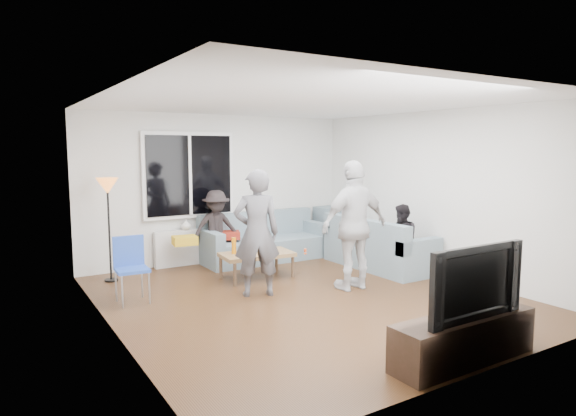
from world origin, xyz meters
TOP-DOWN VIEW (x-y plane):
  - floor at (0.00, 0.00)m, footprint 5.00×5.50m
  - ceiling at (0.00, 0.00)m, footprint 5.00×5.50m
  - wall_back at (0.00, 2.77)m, footprint 5.00×0.04m
  - wall_front at (0.00, -2.77)m, footprint 5.00×0.04m
  - wall_left at (-2.52, 0.00)m, footprint 0.04×5.50m
  - wall_right at (2.52, 0.00)m, footprint 0.04×5.50m
  - window_frame at (-0.60, 2.69)m, footprint 1.62×0.06m
  - window_glass at (-0.60, 2.65)m, footprint 1.50×0.02m
  - window_mullion at (-0.60, 2.64)m, footprint 0.05×0.03m
  - radiator at (-0.60, 2.65)m, footprint 1.30×0.12m
  - potted_plant at (-0.18, 2.62)m, footprint 0.25×0.22m
  - vase at (-0.70, 2.62)m, footprint 0.20×0.20m
  - sofa_back_section at (0.66, 2.27)m, footprint 2.30×0.85m
  - sofa_right_section at (2.02, 0.77)m, footprint 2.00×0.85m
  - sofa_corner at (2.41, 2.27)m, footprint 0.85×0.85m
  - cushion_yellow at (-0.87, 2.25)m, footprint 0.42×0.37m
  - cushion_red at (-0.03, 2.33)m, footprint 0.44×0.41m
  - coffee_table at (-0.07, 1.23)m, footprint 1.15×0.70m
  - pitcher at (-0.21, 1.28)m, footprint 0.17×0.17m
  - side_chair at (-2.05, 0.98)m, footprint 0.42×0.42m
  - floor_lamp at (-2.05, 2.24)m, footprint 0.32×0.32m
  - player_left at (-0.51, 0.42)m, footprint 0.73×0.60m
  - player_right at (0.82, -0.03)m, footprint 1.09×0.47m
  - spectator_right at (2.02, 0.24)m, footprint 0.58×0.65m
  - spectator_back at (-0.28, 2.30)m, footprint 0.89×0.57m
  - tv_console at (0.13, -2.50)m, footprint 1.60×0.40m
  - television at (0.13, -2.50)m, footprint 1.20×0.16m
  - bottle_d at (0.12, 1.13)m, footprint 0.07×0.07m
  - bottle_e at (0.25, 1.33)m, footprint 0.07×0.07m
  - bottle_a at (-0.41, 1.35)m, footprint 0.07×0.07m
  - bottle_c at (-0.04, 1.38)m, footprint 0.07×0.07m

SIDE VIEW (x-z plane):
  - floor at x=0.00m, z-range -0.04..0.00m
  - coffee_table at x=-0.07m, z-range 0.00..0.40m
  - tv_console at x=0.13m, z-range 0.00..0.44m
  - radiator at x=-0.60m, z-range 0.00..0.62m
  - sofa_back_section at x=0.66m, z-range 0.00..0.85m
  - sofa_right_section at x=2.02m, z-range 0.00..0.85m
  - sofa_corner at x=2.41m, z-range 0.00..0.85m
  - side_chair at x=-2.05m, z-range 0.00..0.86m
  - pitcher at x=-0.21m, z-range 0.40..0.57m
  - bottle_e at x=0.25m, z-range 0.40..0.59m
  - cushion_yellow at x=-0.87m, z-range 0.44..0.58m
  - cushion_red at x=-0.03m, z-range 0.45..0.57m
  - bottle_c at x=-0.04m, z-range 0.40..0.62m
  - bottle_d at x=0.12m, z-range 0.40..0.63m
  - bottle_a at x=-0.41m, z-range 0.40..0.65m
  - spectator_right at x=2.02m, z-range 0.00..1.12m
  - spectator_back at x=-0.28m, z-range 0.00..1.30m
  - vase at x=-0.70m, z-range 0.62..0.80m
  - floor_lamp at x=-2.05m, z-range 0.00..1.56m
  - television at x=0.13m, z-range 0.44..1.13m
  - potted_plant at x=-0.18m, z-range 0.62..1.02m
  - player_left at x=-0.51m, z-range 0.00..1.73m
  - player_right at x=0.82m, z-range 0.00..1.84m
  - wall_back at x=0.00m, z-range 0.00..2.60m
  - wall_front at x=0.00m, z-range 0.00..2.60m
  - wall_left at x=-2.52m, z-range 0.00..2.60m
  - wall_right at x=2.52m, z-range 0.00..2.60m
  - window_frame at x=-0.60m, z-range 0.81..2.29m
  - window_glass at x=-0.60m, z-range 0.88..2.23m
  - window_mullion at x=-0.60m, z-range 0.88..2.23m
  - ceiling at x=0.00m, z-range 2.60..2.64m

